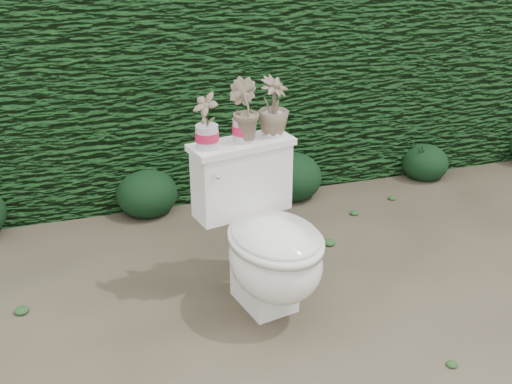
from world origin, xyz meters
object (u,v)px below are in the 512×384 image
object	(u,v)px
toilet	(266,241)
potted_plant_left	(206,123)
potted_plant_right	(273,108)
potted_plant_center	(244,113)

from	to	relation	value
toilet	potted_plant_left	world-z (taller)	potted_plant_left
toilet	potted_plant_right	xyz separation A→B (m)	(0.12, 0.27, 0.56)
potted_plant_left	potted_plant_right	bearing A→B (deg)	67.79
toilet	potted_plant_left	bearing A→B (deg)	126.56
toilet	potted_plant_left	xyz separation A→B (m)	(-0.22, 0.20, 0.54)
toilet	potted_plant_left	size ratio (longest dim) A/B	3.19
toilet	potted_plant_center	xyz separation A→B (m)	(-0.04, 0.24, 0.56)
potted_plant_left	toilet	bearing A→B (deg)	14.35
potted_plant_center	potted_plant_right	distance (m)	0.16
potted_plant_center	potted_plant_right	xyz separation A→B (m)	(0.16, 0.03, -0.00)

